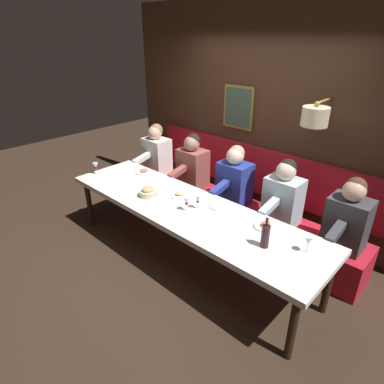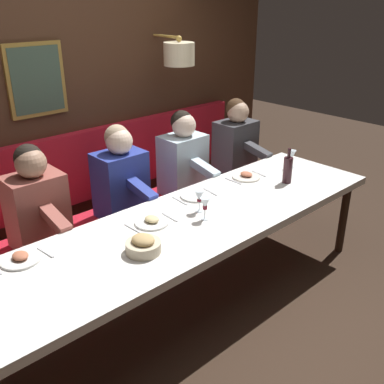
{
  "view_description": "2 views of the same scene",
  "coord_description": "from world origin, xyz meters",
  "px_view_note": "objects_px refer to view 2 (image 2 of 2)",
  "views": [
    {
      "loc": [
        -2.27,
        -2.24,
        2.5
      ],
      "look_at": [
        0.05,
        -0.05,
        0.92
      ],
      "focal_mm": 30.44,
      "sensor_mm": 36.0,
      "label": 1
    },
    {
      "loc": [
        -2.04,
        1.89,
        2.19
      ],
      "look_at": [
        0.05,
        -0.05,
        0.92
      ],
      "focal_mm": 41.66,
      "sensor_mm": 36.0,
      "label": 2
    }
  ],
  "objects_px": {
    "diner_nearest": "(236,140)",
    "diner_near": "(183,156)",
    "wine_glass_0": "(199,197)",
    "wine_bottle": "(288,169)",
    "wine_glass_1": "(292,155)",
    "diner_far": "(36,201)",
    "wine_glass_3": "(205,204)",
    "bread_bowl": "(143,245)",
    "diner_middle": "(121,175)",
    "dining_table": "(192,226)"
  },
  "relations": [
    {
      "from": "diner_nearest",
      "to": "diner_near",
      "type": "relative_size",
      "value": 1.0
    },
    {
      "from": "wine_glass_0",
      "to": "wine_bottle",
      "type": "relative_size",
      "value": 0.55
    },
    {
      "from": "diner_nearest",
      "to": "wine_glass_1",
      "type": "height_order",
      "value": "diner_nearest"
    },
    {
      "from": "diner_far",
      "to": "wine_glass_3",
      "type": "bearing_deg",
      "value": -139.59
    },
    {
      "from": "wine_glass_3",
      "to": "bread_bowl",
      "type": "distance_m",
      "value": 0.59
    },
    {
      "from": "wine_bottle",
      "to": "bread_bowl",
      "type": "distance_m",
      "value": 1.56
    },
    {
      "from": "diner_middle",
      "to": "wine_glass_0",
      "type": "height_order",
      "value": "diner_middle"
    },
    {
      "from": "diner_middle",
      "to": "wine_glass_0",
      "type": "distance_m",
      "value": 0.83
    },
    {
      "from": "wine_glass_1",
      "to": "diner_middle",
      "type": "bearing_deg",
      "value": 61.11
    },
    {
      "from": "diner_nearest",
      "to": "wine_glass_3",
      "type": "height_order",
      "value": "diner_nearest"
    },
    {
      "from": "diner_far",
      "to": "wine_glass_1",
      "type": "relative_size",
      "value": 4.82
    },
    {
      "from": "diner_nearest",
      "to": "diner_far",
      "type": "distance_m",
      "value": 2.17
    },
    {
      "from": "wine_glass_1",
      "to": "wine_glass_0",
      "type": "bearing_deg",
      "value": 93.59
    },
    {
      "from": "diner_nearest",
      "to": "diner_near",
      "type": "distance_m",
      "value": 0.73
    },
    {
      "from": "wine_glass_0",
      "to": "diner_far",
      "type": "bearing_deg",
      "value": 46.21
    },
    {
      "from": "diner_far",
      "to": "wine_glass_1",
      "type": "xyz_separation_m",
      "value": [
        -0.75,
        -2.09,
        0.04
      ]
    },
    {
      "from": "dining_table",
      "to": "wine_glass_1",
      "type": "height_order",
      "value": "wine_glass_1"
    },
    {
      "from": "diner_nearest",
      "to": "wine_bottle",
      "type": "xyz_separation_m",
      "value": [
        -0.93,
        0.4,
        0.04
      ]
    },
    {
      "from": "diner_near",
      "to": "wine_glass_3",
      "type": "relative_size",
      "value": 4.82
    },
    {
      "from": "wine_glass_1",
      "to": "bread_bowl",
      "type": "relative_size",
      "value": 0.75
    },
    {
      "from": "diner_nearest",
      "to": "diner_middle",
      "type": "bearing_deg",
      "value": 90.0
    },
    {
      "from": "wine_glass_0",
      "to": "wine_bottle",
      "type": "xyz_separation_m",
      "value": [
        -0.11,
        -0.92,
        0.0
      ]
    },
    {
      "from": "diner_nearest",
      "to": "dining_table",
      "type": "bearing_deg",
      "value": 121.48
    },
    {
      "from": "wine_glass_0",
      "to": "wine_glass_1",
      "type": "distance_m",
      "value": 1.24
    },
    {
      "from": "wine_glass_0",
      "to": "wine_glass_1",
      "type": "xyz_separation_m",
      "value": [
        0.08,
        -1.23,
        0.0
      ]
    },
    {
      "from": "diner_middle",
      "to": "diner_far",
      "type": "height_order",
      "value": "same"
    },
    {
      "from": "diner_near",
      "to": "bread_bowl",
      "type": "relative_size",
      "value": 3.6
    },
    {
      "from": "wine_glass_0",
      "to": "wine_glass_3",
      "type": "xyz_separation_m",
      "value": [
        -0.12,
        0.06,
        -0.0
      ]
    },
    {
      "from": "wine_glass_0",
      "to": "bread_bowl",
      "type": "distance_m",
      "value": 0.67
    },
    {
      "from": "diner_nearest",
      "to": "wine_glass_0",
      "type": "height_order",
      "value": "diner_nearest"
    },
    {
      "from": "wine_glass_1",
      "to": "bread_bowl",
      "type": "distance_m",
      "value": 1.89
    },
    {
      "from": "diner_middle",
      "to": "wine_glass_3",
      "type": "distance_m",
      "value": 0.94
    },
    {
      "from": "wine_glass_1",
      "to": "diner_near",
      "type": "bearing_deg",
      "value": 41.18
    },
    {
      "from": "diner_nearest",
      "to": "wine_glass_1",
      "type": "distance_m",
      "value": 0.75
    },
    {
      "from": "dining_table",
      "to": "wine_bottle",
      "type": "xyz_separation_m",
      "value": [
        -0.05,
        -1.05,
        0.17
      ]
    },
    {
      "from": "diner_near",
      "to": "diner_far",
      "type": "bearing_deg",
      "value": 90.0
    },
    {
      "from": "wine_glass_3",
      "to": "wine_bottle",
      "type": "xyz_separation_m",
      "value": [
        0.01,
        -0.97,
        0.0
      ]
    },
    {
      "from": "diner_near",
      "to": "wine_bottle",
      "type": "relative_size",
      "value": 2.64
    },
    {
      "from": "diner_far",
      "to": "wine_bottle",
      "type": "distance_m",
      "value": 2.01
    },
    {
      "from": "diner_nearest",
      "to": "diner_near",
      "type": "bearing_deg",
      "value": 90.0
    },
    {
      "from": "diner_far",
      "to": "wine_bottle",
      "type": "relative_size",
      "value": 2.64
    },
    {
      "from": "dining_table",
      "to": "diner_far",
      "type": "xyz_separation_m",
      "value": [
        0.88,
        0.73,
        0.13
      ]
    },
    {
      "from": "diner_nearest",
      "to": "diner_middle",
      "type": "distance_m",
      "value": 1.43
    },
    {
      "from": "wine_glass_0",
      "to": "wine_glass_3",
      "type": "relative_size",
      "value": 1.0
    },
    {
      "from": "wine_glass_0",
      "to": "bread_bowl",
      "type": "relative_size",
      "value": 0.75
    },
    {
      "from": "diner_middle",
      "to": "wine_glass_1",
      "type": "relative_size",
      "value": 4.82
    },
    {
      "from": "wine_glass_3",
      "to": "wine_bottle",
      "type": "relative_size",
      "value": 0.55
    },
    {
      "from": "diner_far",
      "to": "wine_glass_0",
      "type": "relative_size",
      "value": 4.82
    },
    {
      "from": "bread_bowl",
      "to": "wine_glass_3",
      "type": "bearing_deg",
      "value": -84.43
    },
    {
      "from": "diner_near",
      "to": "diner_far",
      "type": "relative_size",
      "value": 1.0
    }
  ]
}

